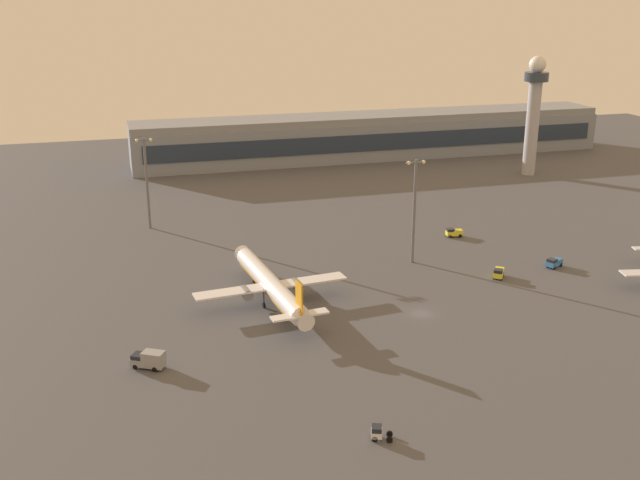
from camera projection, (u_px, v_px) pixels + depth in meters
ground_plane at (421, 314)px, 145.62m from camera, size 416.00×416.00×0.00m
terminal_building at (373, 136)px, 284.08m from camera, size 181.55×22.40×16.40m
control_tower at (534, 107)px, 251.21m from camera, size 8.00×8.00×40.18m
airplane_terminal_side at (271, 285)px, 149.55m from camera, size 31.75×40.71×10.44m
pushback_tug at (378, 432)px, 104.25m from camera, size 3.52×2.80×2.05m
baggage_tractor at (499, 273)px, 163.76m from camera, size 4.02×4.50×2.25m
maintenance_van at (554, 262)px, 169.98m from camera, size 4.58×3.52×2.25m
cargo_loader at (454, 232)px, 191.46m from camera, size 4.39×2.58×2.25m
catering_truck at (149, 359)px, 124.00m from camera, size 6.06×4.92×3.05m
apron_light_central at (146, 177)px, 194.52m from camera, size 4.80×0.90×24.37m
apron_light_west at (414, 204)px, 169.24m from camera, size 4.80×0.90×24.36m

